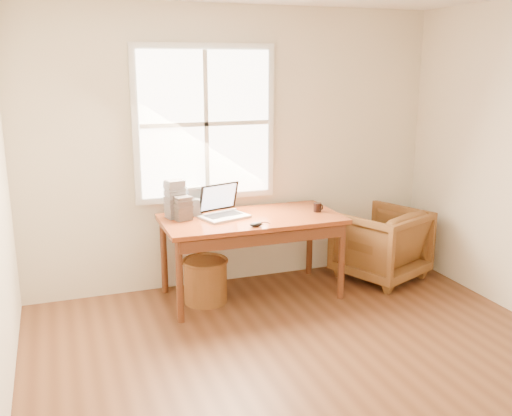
{
  "coord_description": "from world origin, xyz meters",
  "views": [
    {
      "loc": [
        -1.62,
        -2.85,
        2.08
      ],
      "look_at": [
        -0.01,
        1.65,
        0.87
      ],
      "focal_mm": 40.0,
      "sensor_mm": 36.0,
      "label": 1
    }
  ],
  "objects_px": {
    "wicker_stool": "(205,281)",
    "laptop": "(224,201)",
    "armchair": "(380,244)",
    "cd_stack_a": "(194,200)",
    "coffee_mug": "(317,207)",
    "desk": "(251,219)"
  },
  "relations": [
    {
      "from": "wicker_stool",
      "to": "laptop",
      "type": "bearing_deg",
      "value": 12.58
    },
    {
      "from": "wicker_stool",
      "to": "laptop",
      "type": "xyz_separation_m",
      "value": [
        0.2,
        0.04,
        0.71
      ]
    },
    {
      "from": "armchair",
      "to": "cd_stack_a",
      "type": "distance_m",
      "value": 1.91
    },
    {
      "from": "coffee_mug",
      "to": "wicker_stool",
      "type": "bearing_deg",
      "value": -177.05
    },
    {
      "from": "desk",
      "to": "wicker_stool",
      "type": "distance_m",
      "value": 0.69
    },
    {
      "from": "cd_stack_a",
      "to": "armchair",
      "type": "bearing_deg",
      "value": -8.42
    },
    {
      "from": "desk",
      "to": "cd_stack_a",
      "type": "height_order",
      "value": "cd_stack_a"
    },
    {
      "from": "armchair",
      "to": "cd_stack_a",
      "type": "relative_size",
      "value": 2.96
    },
    {
      "from": "laptop",
      "to": "coffee_mug",
      "type": "relative_size",
      "value": 5.14
    },
    {
      "from": "wicker_stool",
      "to": "coffee_mug",
      "type": "height_order",
      "value": "coffee_mug"
    },
    {
      "from": "wicker_stool",
      "to": "laptop",
      "type": "distance_m",
      "value": 0.74
    },
    {
      "from": "desk",
      "to": "laptop",
      "type": "xyz_separation_m",
      "value": [
        -0.24,
        0.04,
        0.17
      ]
    },
    {
      "from": "desk",
      "to": "laptop",
      "type": "height_order",
      "value": "laptop"
    },
    {
      "from": "wicker_stool",
      "to": "armchair",
      "type": "bearing_deg",
      "value": 0.0
    },
    {
      "from": "armchair",
      "to": "coffee_mug",
      "type": "xyz_separation_m",
      "value": [
        -0.72,
        -0.03,
        0.44
      ]
    },
    {
      "from": "wicker_stool",
      "to": "laptop",
      "type": "height_order",
      "value": "laptop"
    },
    {
      "from": "coffee_mug",
      "to": "cd_stack_a",
      "type": "height_order",
      "value": "cd_stack_a"
    },
    {
      "from": "desk",
      "to": "cd_stack_a",
      "type": "distance_m",
      "value": 0.56
    },
    {
      "from": "desk",
      "to": "coffee_mug",
      "type": "relative_size",
      "value": 19.52
    },
    {
      "from": "armchair",
      "to": "laptop",
      "type": "bearing_deg",
      "value": -24.61
    },
    {
      "from": "laptop",
      "to": "cd_stack_a",
      "type": "bearing_deg",
      "value": 116.56
    },
    {
      "from": "cd_stack_a",
      "to": "desk",
      "type": "bearing_deg",
      "value": -30.16
    }
  ]
}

